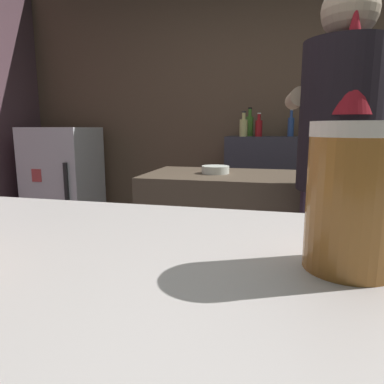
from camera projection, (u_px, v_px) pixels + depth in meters
name	position (u px, v px, depth m)	size (l,w,h in m)	color
wall_back	(274.00, 108.00, 3.36)	(5.20, 0.10, 2.70)	brown
prep_counter	(327.00, 255.00, 2.00)	(2.10, 0.60, 0.90)	brown
back_shelf	(276.00, 196.00, 3.22)	(0.93, 0.36, 1.09)	#373542
mini_fridge	(64.00, 186.00, 3.54)	(0.63, 0.58, 1.17)	silver
bartender	(338.00, 168.00, 1.48)	(0.44, 0.52, 1.72)	#352536
mixing_bowl	(215.00, 170.00, 2.07)	(0.16, 0.16, 0.04)	silver
chefs_knife	(382.00, 179.00, 1.82)	(0.24, 0.03, 0.01)	silver
pint_glass_near	(353.00, 197.00, 0.32)	(0.08, 0.08, 0.14)	#AC6A2D
bottle_hot_sauce	(244.00, 127.00, 3.09)	(0.07, 0.07, 0.22)	#D4CC7D
bottle_vinegar	(250.00, 125.00, 3.20)	(0.07, 0.07, 0.26)	#48862E
bottle_soy	(291.00, 126.00, 3.15)	(0.05, 0.05, 0.24)	#325095
bottle_olive_oil	(259.00, 127.00, 3.12)	(0.06, 0.06, 0.21)	red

